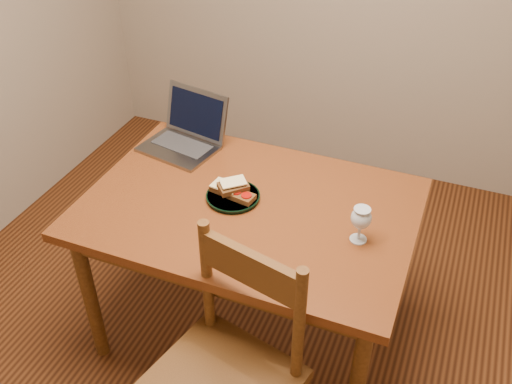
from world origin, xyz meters
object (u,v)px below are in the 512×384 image
at_px(plate, 233,197).
at_px(laptop, 187,132).
at_px(chair, 225,368).
at_px(milk_glass, 360,224).
at_px(table, 249,221).

distance_m(plate, laptop, 0.48).
bearing_deg(chair, milk_glass, 75.68).
xyz_separation_m(chair, laptop, (-0.60, 0.92, 0.27)).
bearing_deg(milk_glass, table, 174.50).
bearing_deg(plate, chair, -68.91).
xyz_separation_m(table, plate, (-0.07, 0.01, 0.09)).
bearing_deg(laptop, chair, -46.02).
bearing_deg(milk_glass, chair, -117.71).
relative_size(chair, plate, 2.51).
bearing_deg(plate, milk_glass, -6.13).
distance_m(chair, laptop, 1.13).
relative_size(table, milk_glass, 8.88).
height_order(plate, laptop, laptop).
bearing_deg(laptop, plate, -29.31).
height_order(chair, plate, chair).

